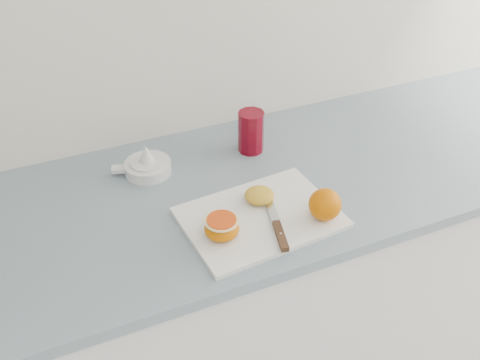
# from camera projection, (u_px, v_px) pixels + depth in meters

# --- Properties ---
(counter) EXTENTS (2.32, 0.64, 0.89)m
(counter) POSITION_uv_depth(u_px,v_px,m) (240.00, 300.00, 1.63)
(counter) COLOR white
(counter) RESTS_ON ground
(cutting_board) EXTENTS (0.37, 0.28, 0.01)m
(cutting_board) POSITION_uv_depth(u_px,v_px,m) (260.00, 217.00, 1.25)
(cutting_board) COLOR white
(cutting_board) RESTS_ON counter
(whole_orange) EXTENTS (0.08, 0.08, 0.08)m
(whole_orange) POSITION_uv_depth(u_px,v_px,m) (325.00, 205.00, 1.22)
(whole_orange) COLOR #CB6000
(whole_orange) RESTS_ON cutting_board
(half_orange) EXTENTS (0.08, 0.08, 0.05)m
(half_orange) POSITION_uv_depth(u_px,v_px,m) (222.00, 227.00, 1.17)
(half_orange) COLOR #CB6000
(half_orange) RESTS_ON cutting_board
(squeezed_shell) EXTENTS (0.07, 0.07, 0.03)m
(squeezed_shell) POSITION_uv_depth(u_px,v_px,m) (259.00, 195.00, 1.28)
(squeezed_shell) COLOR gold
(squeezed_shell) RESTS_ON cutting_board
(paring_knife) EXTENTS (0.07, 0.21, 0.01)m
(paring_knife) POSITION_uv_depth(u_px,v_px,m) (279.00, 230.00, 1.19)
(paring_knife) COLOR #432516
(paring_knife) RESTS_ON cutting_board
(citrus_juicer) EXTENTS (0.15, 0.12, 0.08)m
(citrus_juicer) POSITION_uv_depth(u_px,v_px,m) (147.00, 165.00, 1.39)
(citrus_juicer) COLOR white
(citrus_juicer) RESTS_ON counter
(red_tumbler) EXTENTS (0.07, 0.07, 0.12)m
(red_tumbler) POSITION_uv_depth(u_px,v_px,m) (251.00, 133.00, 1.46)
(red_tumbler) COLOR maroon
(red_tumbler) RESTS_ON counter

